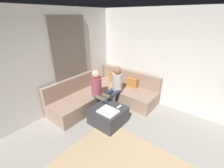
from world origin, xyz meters
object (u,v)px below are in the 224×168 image
Objects in this scene: coffee_mug at (106,101)px; ottoman at (108,115)px; person_on_couch_side at (99,90)px; sectional_couch at (106,94)px; game_remote at (119,107)px; person_on_couch_back at (115,85)px.

ottoman is at bearing -39.29° from coffee_mug.
ottoman is 0.63× the size of person_on_couch_side.
sectional_couch reaches higher than coffee_mug.
game_remote is at bearing -28.73° from sectional_couch.
person_on_couch_side is at bearing -70.95° from sectional_couch.
game_remote is 0.12× the size of person_on_couch_back.
person_on_couch_side is at bearing 153.67° from ottoman.
game_remote is at bearing 50.71° from ottoman.
person_on_couch_back is (-0.13, 0.57, 0.19)m from coffee_mug.
game_remote reaches higher than ottoman.
ottoman is 5.07× the size of game_remote.
sectional_couch is 0.71m from coffee_mug.
person_on_couch_back reaches higher than ottoman.
sectional_couch is 2.12× the size of person_on_couch_side.
coffee_mug is 0.37m from person_on_couch_side.
person_on_couch_back reaches higher than game_remote.
person_on_couch_side is (-0.18, -0.48, 0.00)m from person_on_couch_back.
coffee_mug is at bearing 103.25° from person_on_couch_back.
sectional_couch is 0.99m from game_remote.
game_remote is (0.40, 0.04, -0.04)m from coffee_mug.
game_remote is at bearing 86.55° from person_on_couch_side.
sectional_couch is at bearing 151.27° from game_remote.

